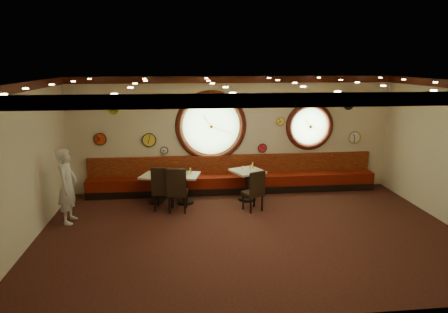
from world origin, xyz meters
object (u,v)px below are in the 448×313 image
(condiment_a_bottle, at_px, (159,171))
(condiment_b_bottle, at_px, (190,170))
(condiment_b_pepper, at_px, (188,172))
(chair_b, at_px, (177,187))
(waiter, at_px, (67,186))
(chair_a, at_px, (162,186))
(chair_c, at_px, (255,188))
(table_c, at_px, (247,181))
(condiment_a_salt, at_px, (155,172))
(condiment_a_pepper, at_px, (155,174))
(condiment_b_salt, at_px, (184,173))
(condiment_c_pepper, at_px, (250,168))
(table_a, at_px, (156,185))
(condiment_c_bottle, at_px, (253,165))
(table_b, at_px, (185,185))
(condiment_c_salt, at_px, (242,168))

(condiment_a_bottle, relative_size, condiment_b_bottle, 1.01)
(condiment_b_pepper, bearing_deg, chair_b, -112.52)
(waiter, bearing_deg, chair_a, -74.31)
(chair_b, distance_m, chair_c, 1.88)
(table_c, relative_size, condiment_a_salt, 11.36)
(chair_a, distance_m, condiment_a_pepper, 0.64)
(chair_c, distance_m, waiter, 4.34)
(condiment_b_salt, bearing_deg, condiment_a_salt, 166.84)
(condiment_b_salt, height_order, condiment_c_pepper, condiment_c_pepper)
(condiment_a_pepper, height_order, condiment_b_bottle, condiment_b_bottle)
(table_a, distance_m, table_c, 2.39)
(condiment_c_pepper, bearing_deg, condiment_a_pepper, 179.27)
(condiment_c_bottle, bearing_deg, table_c, -142.54)
(table_c, bearing_deg, condiment_b_pepper, -177.55)
(condiment_c_pepper, height_order, condiment_c_bottle, condiment_c_bottle)
(table_b, relative_size, waiter, 0.49)
(condiment_b_bottle, bearing_deg, condiment_a_salt, 172.47)
(condiment_b_bottle, bearing_deg, table_c, -1.06)
(condiment_a_salt, height_order, condiment_a_pepper, condiment_a_pepper)
(table_b, bearing_deg, chair_a, -136.70)
(condiment_c_bottle, bearing_deg, chair_b, -157.17)
(condiment_a_pepper, relative_size, waiter, 0.06)
(chair_a, height_order, condiment_b_bottle, chair_a)
(table_b, xyz_separation_m, chair_a, (-0.55, -0.52, 0.16))
(condiment_a_salt, distance_m, condiment_a_pepper, 0.15)
(condiment_c_pepper, distance_m, condiment_a_bottle, 2.37)
(chair_b, height_order, condiment_b_pepper, chair_b)
(table_a, height_order, condiment_b_salt, condiment_b_salt)
(table_c, bearing_deg, condiment_a_bottle, 176.78)
(condiment_c_salt, bearing_deg, condiment_a_salt, 178.39)
(table_b, relative_size, condiment_c_salt, 8.28)
(table_c, bearing_deg, condiment_a_pepper, -179.98)
(chair_a, height_order, chair_b, chair_a)
(condiment_a_pepper, xyz_separation_m, condiment_b_pepper, (0.83, -0.07, 0.03))
(chair_c, bearing_deg, table_a, 135.21)
(table_b, height_order, table_c, table_c)
(chair_c, xyz_separation_m, condiment_b_bottle, (-1.54, 0.86, 0.26))
(chair_a, relative_size, waiter, 0.40)
(condiment_c_pepper, bearing_deg, chair_a, -166.14)
(chair_a, height_order, condiment_b_salt, chair_a)
(condiment_a_salt, bearing_deg, condiment_a_bottle, -10.34)
(condiment_b_bottle, bearing_deg, condiment_c_pepper, -2.21)
(table_a, relative_size, waiter, 0.50)
(chair_c, relative_size, condiment_b_pepper, 5.55)
(table_a, height_order, condiment_a_bottle, condiment_a_bottle)
(table_b, bearing_deg, condiment_b_salt, 123.40)
(chair_a, xyz_separation_m, waiter, (-2.09, -0.45, 0.22))
(condiment_c_salt, xyz_separation_m, condiment_a_pepper, (-2.27, -0.09, -0.07))
(table_b, distance_m, chair_b, 0.70)
(table_c, relative_size, condiment_b_pepper, 8.50)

